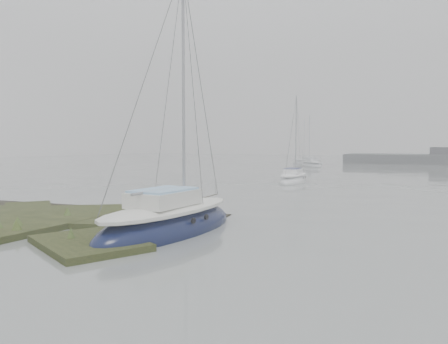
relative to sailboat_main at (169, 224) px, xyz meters
The scene contains 5 objects.
ground 27.86m from the sailboat_main, 93.09° to the left, with size 160.00×160.00×0.00m, color slate.
sailboat_main is the anchor object (origin of this frame).
sailboat_white 20.34m from the sailboat_main, 95.86° to the left, with size 2.00×5.23×7.25m.
sailboat_far_a 44.29m from the sailboat_main, 99.23° to the left, with size 4.58×5.09×7.31m.
sailboat_far_c 51.64m from the sailboat_main, 100.66° to the left, with size 5.26×2.86×7.06m.
Camera 1 is at (9.65, -9.96, 3.00)m, focal length 35.00 mm.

